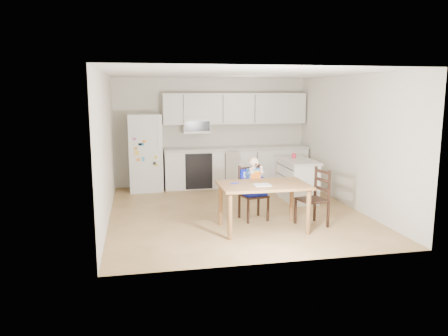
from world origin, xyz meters
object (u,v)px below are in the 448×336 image
dining_table (263,190)px  chair_side (317,193)px  refrigerator (146,153)px  red_cup (294,156)px  kitchen_island (297,180)px  chair_booster (253,182)px

dining_table → chair_side: chair_side is taller
refrigerator → red_cup: refrigerator is taller
kitchen_island → red_cup: red_cup is taller
chair_booster → red_cup: bearing=36.7°
red_cup → chair_booster: chair_booster is taller
kitchen_island → chair_booster: bearing=-137.9°
dining_table → refrigerator: bearing=118.1°
kitchen_island → dining_table: size_ratio=0.81×
refrigerator → dining_table: bearing=-61.9°
kitchen_island → red_cup: size_ratio=11.05×
refrigerator → kitchen_island: (2.99, -1.54, -0.43)m
refrigerator → dining_table: size_ratio=1.21×
refrigerator → chair_side: 4.20m
kitchen_island → dining_table: bearing=-125.4°
dining_table → chair_side: 0.95m
chair_side → dining_table: bearing=-97.0°
kitchen_island → chair_booster: 1.69m
chair_booster → refrigerator: bearing=113.0°
refrigerator → chair_side: size_ratio=1.79×
red_cup → chair_booster: 1.82m
red_cup → chair_side: size_ratio=0.11×
dining_table → red_cup: bearing=57.7°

